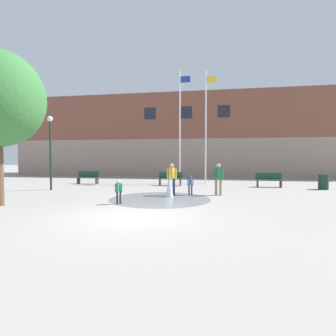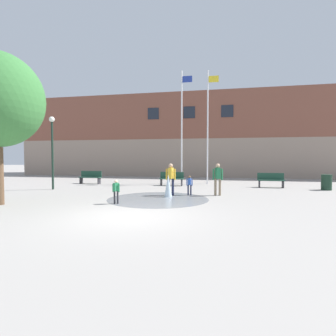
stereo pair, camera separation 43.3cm
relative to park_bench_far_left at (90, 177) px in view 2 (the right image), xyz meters
The scene contains 14 objects.
ground_plane 11.36m from the park_bench_far_left, 56.47° to the right, with size 100.00×100.00×0.00m, color gray.
library_building 12.68m from the park_bench_far_left, 58.96° to the left, with size 36.00×6.05×8.17m.
splash_fountain 8.57m from the park_bench_far_left, 39.87° to the right, with size 4.61×4.61×1.08m.
park_bench_far_left is the anchor object (origin of this frame).
park_bench_under_left_flagpole 5.98m from the park_bench_far_left, ahead, with size 1.60×0.44×0.91m.
park_bench_under_right_flagpole 12.32m from the park_bench_far_left, ahead, with size 1.60×0.44×0.91m.
teen_by_trashcan 8.22m from the park_bench_far_left, 34.31° to the right, with size 0.50×0.36×1.59m.
adult_watching 10.00m from the park_bench_far_left, 24.80° to the right, with size 0.50×0.39×1.59m.
child_running 8.94m from the park_bench_far_left, 55.72° to the right, with size 0.31×0.24×0.99m.
child_in_fountain 8.85m from the park_bench_far_left, 29.71° to the right, with size 0.31×0.23×0.99m.
flagpole_left 7.66m from the park_bench_far_left, 13.46° to the left, with size 0.80×0.10×8.14m.
flagpole_right 9.26m from the park_bench_far_left, 10.52° to the left, with size 0.80×0.10×8.04m.
lamp_post_left_lane 4.29m from the park_bench_far_left, 98.13° to the right, with size 0.32×0.32×4.28m.
trash_can 15.26m from the park_bench_far_left, ahead, with size 0.56×0.56×0.90m, color #193323.
Camera 2 is at (2.93, -7.91, 1.89)m, focal length 28.00 mm.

